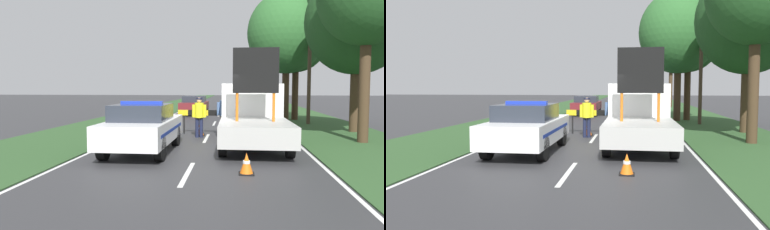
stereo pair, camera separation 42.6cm
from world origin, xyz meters
TOP-DOWN VIEW (x-y plane):
  - ground_plane at (0.00, 0.00)m, footprint 160.00×160.00m
  - lane_markings at (0.00, 10.34)m, footprint 7.05×56.72m
  - grass_verge_left at (-5.76, 20.00)m, footprint 4.38×120.00m
  - grass_verge_right at (5.76, 20.00)m, footprint 4.38×120.00m
  - police_car at (-1.79, -0.96)m, footprint 1.91×4.71m
  - work_truck at (1.79, 0.74)m, footprint 2.24×5.25m
  - road_barrier at (-0.03, 3.91)m, footprint 2.71×0.08m
  - police_officer at (-0.32, 2.75)m, footprint 0.60×0.38m
  - pedestrian_civilian at (0.71, 3.22)m, footprint 0.63×0.40m
  - traffic_cone_near_police at (1.43, -3.69)m, footprint 0.37×0.37m
  - traffic_cone_centre_front at (1.78, 4.06)m, footprint 0.50×0.50m
  - traffic_cone_near_truck at (-0.34, 3.30)m, footprint 0.41×0.41m
  - traffic_cone_behind_barrier at (2.07, 5.14)m, footprint 0.50×0.50m
  - queued_car_hatch_blue at (1.84, 9.57)m, footprint 1.79×4.09m
  - queued_car_wagon_maroon at (-1.86, 15.47)m, footprint 1.86×4.55m
  - roadside_tree_near_left at (4.25, 10.81)m, footprint 4.74×4.74m
  - roadside_tree_near_right at (6.64, 5.31)m, footprint 4.64×4.64m
  - roadside_tree_mid_left at (5.40, 26.60)m, footprint 3.17×3.17m
  - roadside_tree_far_left at (4.94, 11.53)m, footprint 3.82×3.82m
  - utility_pole at (5.26, 8.79)m, footprint 1.20×0.20m

SIDE VIEW (x-z plane):
  - ground_plane at x=0.00m, z-range 0.00..0.00m
  - lane_markings at x=0.00m, z-range 0.00..0.01m
  - grass_verge_left at x=-5.76m, z-range 0.00..0.03m
  - grass_verge_right at x=5.76m, z-range 0.00..0.03m
  - traffic_cone_near_police at x=1.43m, z-range 0.00..0.52m
  - traffic_cone_near_truck at x=-0.34m, z-range 0.00..0.56m
  - traffic_cone_centre_front at x=1.78m, z-range 0.00..0.68m
  - traffic_cone_behind_barrier at x=2.07m, z-range 0.00..0.68m
  - queued_car_hatch_blue at x=1.84m, z-range 0.03..1.39m
  - queued_car_wagon_maroon at x=-1.86m, z-range 0.06..1.48m
  - police_car at x=-1.79m, z-range -0.01..1.64m
  - road_barrier at x=-0.03m, z-range 0.34..1.41m
  - police_officer at x=-0.32m, z-range 0.16..1.82m
  - pedestrian_civilian at x=0.71m, z-range 0.15..1.91m
  - work_truck at x=1.79m, z-range -0.62..2.72m
  - utility_pole at x=5.26m, z-range 0.12..8.29m
  - roadside_tree_far_left at x=4.94m, z-range 1.48..8.50m
  - roadside_tree_near_right at x=6.64m, z-range 1.31..8.85m
  - roadside_tree_mid_left at x=5.40m, z-range 1.73..8.64m
  - roadside_tree_near_left at x=4.25m, z-range 1.43..9.31m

